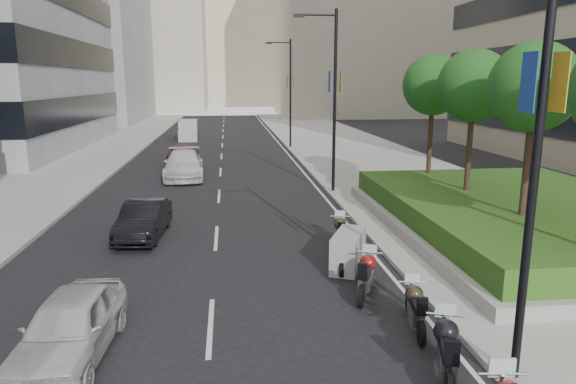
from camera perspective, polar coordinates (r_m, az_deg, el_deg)
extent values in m
cube|color=#9E9B93|center=(38.93, 8.25, 3.90)|extent=(10.00, 100.00, 0.15)
cube|color=#9E9B93|center=(39.20, -22.98, 3.11)|extent=(8.00, 100.00, 0.15)
cube|color=silver|center=(37.93, 0.47, 3.70)|extent=(0.12, 100.00, 0.01)
cube|color=silver|center=(37.64, -7.43, 3.54)|extent=(0.12, 100.00, 0.01)
cube|color=gray|center=(81.12, -24.38, 17.82)|extent=(22.00, 26.00, 30.00)
cube|color=#B7AD93|center=(91.04, 8.50, 19.91)|extent=(28.00, 24.00, 36.00)
cube|color=#B7AD93|center=(109.15, -16.44, 17.73)|extent=(26.00, 24.00, 34.00)
cube|color=#B7AD93|center=(127.95, -5.61, 18.17)|extent=(30.00, 24.00, 38.00)
cube|color=#9E9A93|center=(21.09, 25.01, -3.43)|extent=(10.00, 14.00, 0.40)
cube|color=#244B15|center=(20.95, 25.16, -1.85)|extent=(9.40, 13.40, 0.80)
cylinder|color=#332319|center=(18.19, 24.86, 1.36)|extent=(0.22, 0.22, 4.00)
sphere|color=#1E5119|center=(17.93, 25.70, 10.49)|extent=(2.80, 2.80, 2.80)
cylinder|color=#332319|center=(21.65, 19.40, 3.37)|extent=(0.22, 0.22, 4.00)
sphere|color=#1E5119|center=(21.43, 19.95, 11.05)|extent=(2.80, 2.80, 2.80)
cylinder|color=#332319|center=(25.26, 15.46, 4.80)|extent=(0.22, 0.22, 4.00)
sphere|color=#1E5119|center=(25.08, 15.84, 11.38)|extent=(2.80, 2.80, 2.80)
cylinder|color=black|center=(9.83, 25.96, 4.44)|extent=(0.16, 0.16, 9.00)
cube|color=gold|center=(9.92, 27.94, 10.71)|extent=(0.02, 0.45, 1.00)
cube|color=navy|center=(9.62, 25.14, 10.97)|extent=(0.02, 0.45, 1.00)
cylinder|color=black|center=(25.79, 5.20, 9.68)|extent=(0.16, 0.16, 9.00)
cylinder|color=black|center=(25.78, 3.32, 19.06)|extent=(1.80, 0.10, 0.10)
cube|color=black|center=(25.63, 1.22, 19.00)|extent=(0.50, 0.22, 0.14)
cube|color=gold|center=(25.82, 5.87, 12.11)|extent=(0.02, 0.45, 1.00)
cube|color=navy|center=(25.71, 4.63, 12.13)|extent=(0.02, 0.45, 1.00)
cylinder|color=black|center=(43.55, 0.27, 10.74)|extent=(0.16, 0.16, 9.00)
cylinder|color=black|center=(43.55, -0.95, 16.27)|extent=(1.80, 0.10, 0.10)
cube|color=black|center=(43.46, -2.18, 16.21)|extent=(0.50, 0.22, 0.14)
cube|color=gold|center=(43.57, 0.65, 12.19)|extent=(0.02, 0.45, 1.00)
cube|color=navy|center=(43.50, -0.10, 12.19)|extent=(0.02, 0.45, 1.00)
cylinder|color=silver|center=(9.14, 22.78, -18.12)|extent=(0.79, 0.14, 0.05)
cylinder|color=black|center=(11.45, 16.76, -15.94)|extent=(0.32, 0.64, 0.63)
cube|color=silver|center=(10.61, 17.20, -17.30)|extent=(0.57, 0.92, 0.43)
sphere|color=black|center=(10.73, 17.18, -14.61)|extent=(0.49, 0.49, 0.49)
cube|color=black|center=(10.19, 17.48, -16.53)|extent=(0.51, 0.82, 0.16)
cylinder|color=silver|center=(10.88, 17.13, -12.91)|extent=(0.73, 0.29, 0.05)
cylinder|color=black|center=(11.88, 14.60, -14.95)|extent=(0.20, 0.56, 0.55)
cylinder|color=black|center=(13.14, 13.34, -12.13)|extent=(0.20, 0.56, 0.55)
cube|color=silver|center=(12.40, 14.01, -12.93)|extent=(0.39, 0.79, 0.38)
sphere|color=#30291A|center=(12.53, 13.83, -10.95)|extent=(0.43, 0.43, 0.43)
cube|color=black|center=(12.04, 14.33, -12.23)|extent=(0.36, 0.70, 0.14)
cylinder|color=silver|center=(12.67, 13.68, -9.71)|extent=(0.66, 0.15, 0.04)
cylinder|color=black|center=(13.36, 8.14, -11.39)|extent=(0.35, 0.59, 0.60)
cylinder|color=black|center=(14.77, 9.09, -9.06)|extent=(0.35, 0.59, 0.60)
cube|color=silver|center=(13.96, 8.64, -9.62)|extent=(0.59, 0.86, 0.40)
sphere|color=maroon|center=(14.12, 8.88, -7.78)|extent=(0.46, 0.46, 0.46)
cube|color=black|center=(13.58, 8.49, -8.86)|extent=(0.54, 0.77, 0.15)
cylinder|color=silver|center=(14.30, 9.06, -6.64)|extent=(0.67, 0.33, 0.05)
cylinder|color=black|center=(15.23, 6.16, -8.39)|extent=(0.33, 0.55, 0.56)
cylinder|color=black|center=(16.56, 7.17, -6.70)|extent=(0.33, 0.55, 0.56)
cube|color=gray|center=(15.80, 6.71, -6.47)|extent=(1.47, 2.03, 1.12)
cylinder|color=black|center=(17.11, 5.89, -6.04)|extent=(0.21, 0.57, 0.56)
cylinder|color=black|center=(18.49, 5.74, -4.63)|extent=(0.21, 0.57, 0.56)
cube|color=silver|center=(17.71, 5.83, -4.87)|extent=(0.41, 0.81, 0.38)
sphere|color=#342D1D|center=(17.90, 5.82, -3.53)|extent=(0.44, 0.44, 0.44)
cube|color=black|center=(17.36, 5.88, -4.22)|extent=(0.37, 0.72, 0.15)
cylinder|color=silver|center=(18.08, 5.81, -2.71)|extent=(0.67, 0.17, 0.05)
imported|color=silver|center=(11.79, -23.07, -13.59)|extent=(1.84, 4.09, 1.36)
imported|color=black|center=(19.52, -15.75, -2.98)|extent=(1.68, 4.08, 1.32)
imported|color=silver|center=(30.95, -11.52, 3.00)|extent=(2.54, 5.61, 1.59)
imported|color=#5D0C0B|center=(36.32, -11.58, 4.08)|extent=(2.38, 4.70, 1.27)
cube|color=#B9BABC|center=(51.40, -11.00, 6.76)|extent=(1.86, 4.50, 1.87)
cube|color=#B9BABC|center=(49.77, -11.11, 6.07)|extent=(1.73, 1.13, 0.98)
cylinder|color=black|center=(49.93, -11.91, 5.85)|extent=(0.22, 0.62, 0.62)
cylinder|color=black|center=(49.83, -10.28, 5.91)|extent=(0.22, 0.62, 0.62)
cylinder|color=black|center=(52.93, -11.63, 6.21)|extent=(0.22, 0.62, 0.62)
cylinder|color=black|center=(52.83, -10.09, 6.26)|extent=(0.22, 0.62, 0.62)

